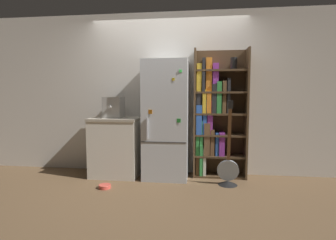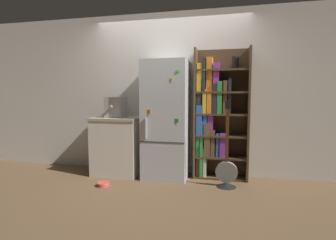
% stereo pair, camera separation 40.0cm
% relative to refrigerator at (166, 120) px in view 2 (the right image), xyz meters
% --- Properties ---
extents(ground_plane, '(16.00, 16.00, 0.00)m').
position_rel_refrigerator_xyz_m(ground_plane, '(0.00, -0.16, -0.90)').
color(ground_plane, brown).
extents(wall_back, '(8.00, 0.05, 2.60)m').
position_rel_refrigerator_xyz_m(wall_back, '(0.00, 0.31, 0.40)').
color(wall_back, silver).
rests_on(wall_back, ground_plane).
extents(refrigerator, '(0.67, 0.60, 1.79)m').
position_rel_refrigerator_xyz_m(refrigerator, '(0.00, 0.00, 0.00)').
color(refrigerator, silver).
rests_on(refrigerator, ground_plane).
extents(bookshelf, '(0.81, 0.31, 1.97)m').
position_rel_refrigerator_xyz_m(bookshelf, '(0.72, 0.16, 0.07)').
color(bookshelf, '#4C3823').
rests_on(bookshelf, ground_plane).
extents(kitchen_counter, '(0.76, 0.59, 0.92)m').
position_rel_refrigerator_xyz_m(kitchen_counter, '(-0.81, 0.00, -0.43)').
color(kitchen_counter, silver).
rests_on(kitchen_counter, ground_plane).
extents(espresso_machine, '(0.28, 0.36, 0.33)m').
position_rel_refrigerator_xyz_m(espresso_machine, '(-0.83, -0.00, 0.19)').
color(espresso_machine, '#A5A39E').
rests_on(espresso_machine, kitchen_counter).
extents(guitar, '(0.30, 0.28, 1.20)m').
position_rel_refrigerator_xyz_m(guitar, '(0.92, -0.26, -0.72)').
color(guitar, black).
rests_on(guitar, ground_plane).
extents(pet_bowl, '(0.17, 0.17, 0.05)m').
position_rel_refrigerator_xyz_m(pet_bowl, '(-0.77, -0.61, -0.87)').
color(pet_bowl, '#D84C3F').
rests_on(pet_bowl, ground_plane).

